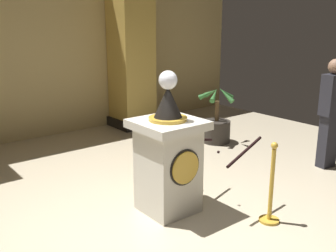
{
  "coord_description": "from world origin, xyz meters",
  "views": [
    {
      "loc": [
        -2.59,
        -3.16,
        2.3
      ],
      "look_at": [
        0.21,
        0.34,
        1.09
      ],
      "focal_mm": 41.73,
      "sensor_mm": 36.0,
      "label": 1
    }
  ],
  "objects_px": {
    "stanchion_far": "(173,165)",
    "potted_palm_right": "(216,126)",
    "stanchion_near": "(271,195)",
    "bystander_guest": "(331,111)",
    "pedestal_clock": "(168,157)"
  },
  "relations": [
    {
      "from": "stanchion_far",
      "to": "potted_palm_right",
      "type": "relative_size",
      "value": 0.89
    },
    {
      "from": "stanchion_near",
      "to": "potted_palm_right",
      "type": "height_order",
      "value": "potted_palm_right"
    },
    {
      "from": "stanchion_near",
      "to": "bystander_guest",
      "type": "distance_m",
      "value": 2.36
    },
    {
      "from": "stanchion_near",
      "to": "potted_palm_right",
      "type": "bearing_deg",
      "value": 56.07
    },
    {
      "from": "pedestal_clock",
      "to": "potted_palm_right",
      "type": "xyz_separation_m",
      "value": [
        2.52,
        1.65,
        -0.38
      ]
    },
    {
      "from": "stanchion_far",
      "to": "bystander_guest",
      "type": "height_order",
      "value": "bystander_guest"
    },
    {
      "from": "potted_palm_right",
      "to": "stanchion_far",
      "type": "bearing_deg",
      "value": -150.28
    },
    {
      "from": "bystander_guest",
      "to": "stanchion_near",
      "type": "bearing_deg",
      "value": -165.62
    },
    {
      "from": "stanchion_near",
      "to": "potted_palm_right",
      "type": "xyz_separation_m",
      "value": [
        1.77,
        2.63,
        -0.02
      ]
    },
    {
      "from": "stanchion_far",
      "to": "potted_palm_right",
      "type": "height_order",
      "value": "potted_palm_right"
    },
    {
      "from": "pedestal_clock",
      "to": "stanchion_near",
      "type": "xyz_separation_m",
      "value": [
        0.75,
        -0.98,
        -0.36
      ]
    },
    {
      "from": "stanchion_near",
      "to": "bystander_guest",
      "type": "relative_size",
      "value": 0.56
    },
    {
      "from": "stanchion_far",
      "to": "bystander_guest",
      "type": "bearing_deg",
      "value": -19.98
    },
    {
      "from": "stanchion_far",
      "to": "potted_palm_right",
      "type": "xyz_separation_m",
      "value": [
        2.04,
        1.16,
        -0.03
      ]
    },
    {
      "from": "stanchion_far",
      "to": "pedestal_clock",
      "type": "bearing_deg",
      "value": -134.65
    }
  ]
}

